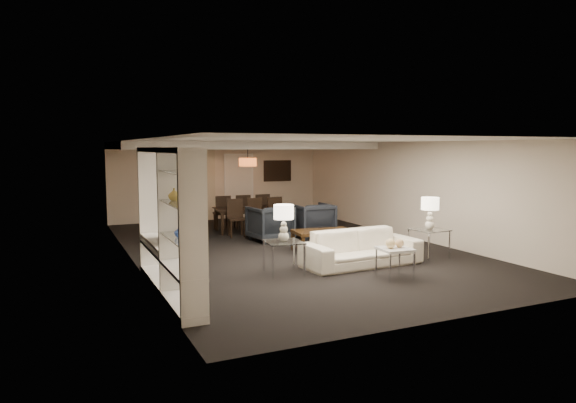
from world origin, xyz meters
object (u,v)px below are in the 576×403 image
(marble_table, at_px, (395,263))
(vase_amber, at_px, (174,194))
(chair_fr, at_px, (261,210))
(armchair_right, at_px, (312,220))
(chair_nl, at_px, (236,218))
(side_table_right, at_px, (429,244))
(table_lamp_left, at_px, (284,223))
(armchair_left, at_px, (270,223))
(table_lamp_right, at_px, (430,213))
(vase_blue, at_px, (180,231))
(chair_fl, at_px, (222,212))
(dining_table, at_px, (249,220))
(chair_nm, at_px, (258,217))
(chair_nr, at_px, (278,216))
(sofa, at_px, (361,248))
(chair_fm, at_px, (241,211))
(coffee_table, at_px, (323,241))
(television, at_px, (162,225))
(side_table_left, at_px, (284,258))
(floor_lamp, at_px, (180,196))
(pendant_light, at_px, (248,162))
(floor_speaker, at_px, (154,237))

(marble_table, distance_m, vase_amber, 4.15)
(chair_fr, bearing_deg, armchair_right, 107.48)
(chair_nl, bearing_deg, marble_table, -69.87)
(side_table_right, relative_size, table_lamp_left, 0.97)
(table_lamp_left, bearing_deg, armchair_left, 71.57)
(table_lamp_right, height_order, chair_fr, table_lamp_right)
(vase_blue, distance_m, chair_fl, 7.33)
(dining_table, height_order, chair_nm, chair_nm)
(vase_blue, xyz_separation_m, chair_nr, (3.93, 5.47, -0.65))
(sofa, bearing_deg, vase_blue, -164.91)
(marble_table, xyz_separation_m, chair_fm, (-0.57, 6.62, 0.22))
(side_table_right, bearing_deg, coffee_table, 136.74)
(dining_table, bearing_deg, television, -119.97)
(sofa, height_order, side_table_left, sofa)
(chair_fl, bearing_deg, vase_amber, 71.03)
(coffee_table, xyz_separation_m, dining_table, (-0.57, 3.27, 0.10))
(armchair_left, bearing_deg, sofa, 93.87)
(sofa, height_order, television, television)
(side_table_left, relative_size, floor_lamp, 0.40)
(chair_nl, bearing_deg, chair_nm, 7.68)
(pendant_light, relative_size, chair_nm, 0.53)
(side_table_right, height_order, chair_fr, chair_fr)
(chair_nl, bearing_deg, floor_lamp, 111.46)
(chair_fm, bearing_deg, table_lamp_right, 116.10)
(armchair_right, height_order, floor_lamp, floor_lamp)
(chair_nr, height_order, floor_lamp, floor_lamp)
(table_lamp_right, bearing_deg, dining_table, 115.03)
(armchair_left, height_order, chair_nl, chair_nl)
(side_table_left, xyz_separation_m, side_table_right, (3.40, 0.00, 0.00))
(armchair_right, relative_size, chair_nm, 1.00)
(table_lamp_right, distance_m, chair_fl, 6.24)
(sofa, bearing_deg, dining_table, 94.11)
(vase_blue, bearing_deg, floor_speaker, 87.73)
(marble_table, xyz_separation_m, chair_nr, (0.03, 5.32, 0.22))
(vase_blue, xyz_separation_m, chair_nl, (2.73, 5.47, -0.65))
(television, relative_size, chair_nr, 0.99)
(armchair_right, bearing_deg, television, 34.80)
(chair_nm, bearing_deg, coffee_table, -80.21)
(television, bearing_deg, side_table_left, -95.98)
(floor_lamp, bearing_deg, table_lamp_right, -63.74)
(vase_amber, bearing_deg, chair_fm, 62.76)
(dining_table, relative_size, chair_fm, 1.92)
(chair_fl, bearing_deg, table_lamp_right, 121.41)
(armchair_left, height_order, chair_nm, chair_nm)
(side_table_left, bearing_deg, vase_amber, -156.68)
(coffee_table, relative_size, vase_amber, 7.05)
(coffee_table, height_order, television, television)
(armchair_left, xyz_separation_m, chair_nl, (-0.57, 0.92, 0.05))
(marble_table, height_order, chair_fr, chair_fr)
(vase_amber, bearing_deg, marble_table, -2.17)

